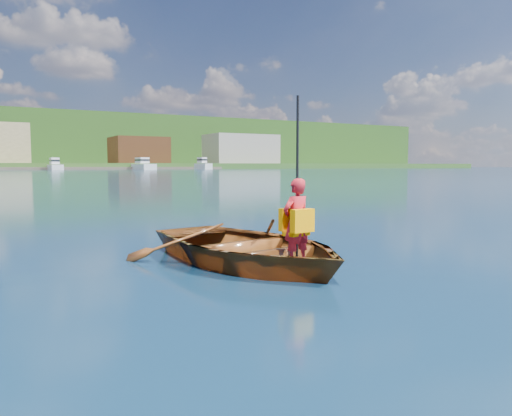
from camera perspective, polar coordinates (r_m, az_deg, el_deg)
The scene contains 3 objects.
ground at distance 8.32m, azimuth 0.67°, elevation -4.85°, with size 600.00×600.00×0.00m.
rowboat at distance 7.19m, azimuth -1.12°, elevation -4.49°, with size 3.18×4.09×0.78m.
child_paddler at distance 6.54m, azimuth 4.62°, elevation -1.52°, with size 0.45×0.38×2.23m.
Camera 1 is at (-4.07, -7.12, 1.42)m, focal length 35.00 mm.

